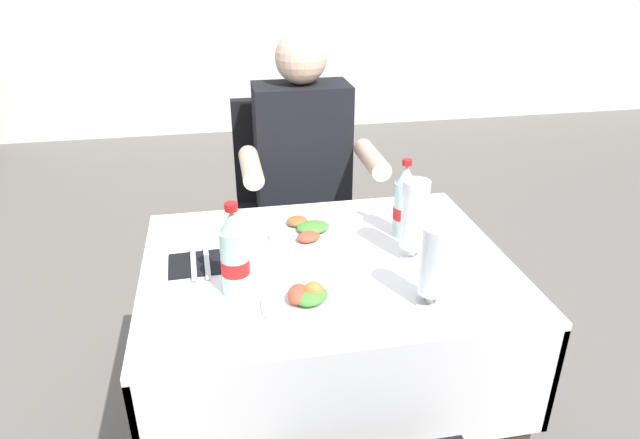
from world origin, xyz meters
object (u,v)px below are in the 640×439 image
object	(u,v)px
main_dining_table	(326,315)
plate_near_camera	(310,299)
seated_diner_far	(305,180)
cola_bottle_primary	(404,203)
beer_glass_middle	(414,220)
cola_bottle_secondary	(235,256)
beer_glass_left	(433,266)
chair_far_diner_seat	(290,206)
plate_far_diner	(308,231)
napkin_cutlery_set	(200,263)

from	to	relation	value
main_dining_table	plate_near_camera	distance (m)	0.29
seated_diner_far	cola_bottle_primary	world-z (taller)	seated_diner_far
beer_glass_middle	cola_bottle_secondary	bearing A→B (deg)	-169.57
beer_glass_left	chair_far_diner_seat	bearing A→B (deg)	101.28
chair_far_diner_seat	plate_near_camera	xyz separation A→B (m)	(-0.08, -0.98, 0.20)
plate_far_diner	beer_glass_left	size ratio (longest dim) A/B	1.13
chair_far_diner_seat	cola_bottle_primary	distance (m)	0.78
seated_diner_far	cola_bottle_secondary	world-z (taller)	seated_diner_far
chair_far_diner_seat	napkin_cutlery_set	xyz separation A→B (m)	(-0.35, -0.74, 0.19)
beer_glass_left	cola_bottle_primary	distance (m)	0.36
seated_diner_far	cola_bottle_primary	distance (m)	0.61
main_dining_table	beer_glass_middle	size ratio (longest dim) A/B	4.37
seated_diner_far	plate_near_camera	world-z (taller)	seated_diner_far
plate_far_diner	cola_bottle_secondary	size ratio (longest dim) A/B	0.95
beer_glass_middle	seated_diner_far	bearing A→B (deg)	105.20
plate_near_camera	napkin_cutlery_set	world-z (taller)	plate_near_camera
plate_near_camera	cola_bottle_primary	size ratio (longest dim) A/B	1.01
plate_far_diner	seated_diner_far	bearing A→B (deg)	81.66
plate_far_diner	beer_glass_left	distance (m)	0.49
beer_glass_left	beer_glass_middle	size ratio (longest dim) A/B	0.91
beer_glass_middle	napkin_cutlery_set	size ratio (longest dim) A/B	1.20
cola_bottle_primary	napkin_cutlery_set	size ratio (longest dim) A/B	1.26
chair_far_diner_seat	beer_glass_left	world-z (taller)	chair_far_diner_seat
plate_far_diner	napkin_cutlery_set	xyz separation A→B (m)	(-0.32, -0.12, -0.01)
beer_glass_middle	cola_bottle_primary	world-z (taller)	cola_bottle_primary
seated_diner_far	beer_glass_left	bearing A→B (deg)	-80.33
plate_near_camera	napkin_cutlery_set	bearing A→B (deg)	137.18
main_dining_table	plate_near_camera	size ratio (longest dim) A/B	4.11
main_dining_table	chair_far_diner_seat	size ratio (longest dim) A/B	1.04
chair_far_diner_seat	napkin_cutlery_set	bearing A→B (deg)	-115.07
cola_bottle_primary	main_dining_table	bearing A→B (deg)	-156.73
plate_near_camera	cola_bottle_secondary	bearing A→B (deg)	153.27
seated_diner_far	plate_far_diner	xyz separation A→B (m)	(-0.07, -0.51, 0.04)
plate_far_diner	cola_bottle_secondary	world-z (taller)	cola_bottle_secondary
chair_far_diner_seat	beer_glass_middle	distance (m)	0.89
plate_far_diner	beer_glass_middle	bearing A→B (deg)	-35.28
seated_diner_far	plate_near_camera	size ratio (longest dim) A/B	5.14
chair_far_diner_seat	cola_bottle_secondary	world-z (taller)	cola_bottle_secondary
seated_diner_far	napkin_cutlery_set	distance (m)	0.74
main_dining_table	beer_glass_left	xyz separation A→B (m)	(0.21, -0.25, 0.29)
plate_near_camera	chair_far_diner_seat	bearing A→B (deg)	85.27
plate_near_camera	plate_far_diner	bearing A→B (deg)	81.35
beer_glass_left	beer_glass_middle	bearing A→B (deg)	82.12
plate_far_diner	main_dining_table	bearing A→B (deg)	-80.93
plate_near_camera	plate_far_diner	xyz separation A→B (m)	(0.06, 0.36, -0.00)
cola_bottle_secondary	beer_glass_left	bearing A→B (deg)	-16.73
chair_far_diner_seat	beer_glass_middle	world-z (taller)	beer_glass_middle
cola_bottle_primary	cola_bottle_secondary	distance (m)	0.55
main_dining_table	seated_diner_far	size ratio (longest dim) A/B	0.80
napkin_cutlery_set	chair_far_diner_seat	bearing A→B (deg)	64.93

